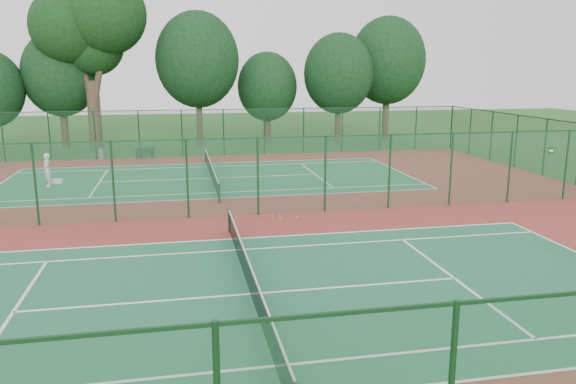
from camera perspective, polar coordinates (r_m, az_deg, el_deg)
The scene contains 17 objects.
ground at distance 25.05m, azimuth -6.53°, elevation -2.48°, with size 120.00×120.00×0.00m, color #25561B.
red_pad at distance 25.05m, azimuth -6.53°, elevation -2.47°, with size 40.00×36.00×0.01m, color maroon.
court_near at distance 16.54m, azimuth -3.86°, elevation -10.31°, with size 23.77×10.97×0.01m, color #1F6441.
court_far at distance 33.81m, azimuth -7.81°, elevation 1.40°, with size 23.77×10.97×0.01m, color #216A3F.
fence_north at distance 42.44m, azimuth -8.64°, elevation 5.98°, with size 40.00×0.09×3.50m.
fence_divider at distance 24.66m, azimuth -6.63°, elevation 1.48°, with size 40.00×0.09×3.50m.
tennis_net_near at distance 16.34m, azimuth -3.89°, elevation -8.60°, with size 0.10×12.90×0.97m.
tennis_net_far at distance 33.71m, azimuth -7.84°, elevation 2.28°, with size 0.10×12.90×0.97m.
player_far at distance 33.68m, azimuth -23.28°, elevation 2.07°, with size 0.68×0.44×1.85m, color white.
trash_bin at distance 42.52m, azimuth -18.41°, elevation 3.65°, with size 0.44×0.44×0.79m, color slate.
bench at distance 42.06m, azimuth -14.32°, elevation 3.87°, with size 1.43×0.74×0.85m.
kit_bag at distance 34.51m, azimuth -22.53°, elevation 1.01°, with size 0.75×0.28×0.28m, color white.
stray_ball_a at distance 24.42m, azimuth -0.81°, elevation -2.68°, with size 0.07×0.07×0.07m, color #C6E435.
stray_ball_b at distance 24.68m, azimuth 0.93°, elevation -2.52°, with size 0.07×0.07×0.07m, color #CCD230.
stray_ball_c at distance 24.83m, azimuth -1.63°, elevation -2.43°, with size 0.07×0.07×0.07m, color gold.
big_tree at distance 47.80m, azimuth -19.51°, elevation 15.63°, with size 8.89×6.51×13.66m.
evergreen_row at distance 48.88m, azimuth -8.34°, elevation 4.74°, with size 39.00×5.00×12.00m, color black, non-canonical shape.
Camera 1 is at (-1.88, -24.15, 6.39)m, focal length 35.00 mm.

